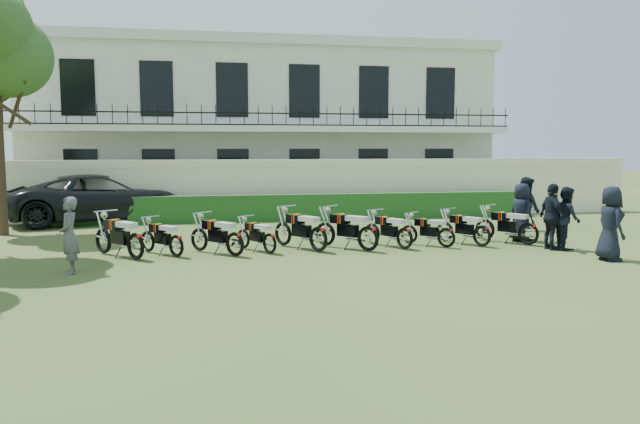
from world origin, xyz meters
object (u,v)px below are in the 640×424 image
object	(u,v)px
motorcycle_7	(446,233)
motorcycle_4	(318,233)
inspector	(69,235)
motorcycle_3	(270,238)
officer_3	(521,213)
officer_2	(552,217)
motorcycle_1	(176,240)
officer_1	(566,218)
motorcycle_9	(529,228)
officer_5	(527,206)
motorcycle_0	(135,240)
motorcycle_8	(482,231)
officer_0	(610,223)
motorcycle_5	(368,232)
suv	(100,198)
officer_4	(526,209)
motorcycle_2	(235,238)
motorcycle_6	(405,233)

from	to	relation	value
motorcycle_7	motorcycle_4	bearing A→B (deg)	138.22
motorcycle_4	inspector	size ratio (longest dim) A/B	1.06
motorcycle_3	officer_3	world-z (taller)	officer_3
officer_2	motorcycle_1	bearing A→B (deg)	86.03
motorcycle_4	officer_1	bearing A→B (deg)	-39.33
motorcycle_9	officer_3	distance (m)	0.86
inspector	officer_5	distance (m)	14.24
motorcycle_0	motorcycle_9	world-z (taller)	motorcycle_0
motorcycle_1	motorcycle_8	size ratio (longest dim) A/B	0.88
motorcycle_3	officer_0	world-z (taller)	officer_0
motorcycle_7	motorcycle_5	bearing A→B (deg)	143.06
suv	officer_0	world-z (taller)	officer_0
motorcycle_7	motorcycle_9	distance (m)	2.45
officer_1	inspector	bearing A→B (deg)	105.98
officer_4	officer_5	distance (m)	2.16
officer_0	officer_5	xyz separation A→B (m)	(0.70, 5.32, -0.08)
motorcycle_7	officer_1	bearing A→B (deg)	-56.46
motorcycle_7	inspector	size ratio (longest dim) A/B	0.76
officer_0	motorcycle_0	bearing A→B (deg)	85.61
motorcycle_9	officer_1	bearing A→B (deg)	-84.27
motorcycle_2	inspector	world-z (taller)	inspector
motorcycle_3	officer_4	world-z (taller)	officer_4
motorcycle_8	officer_5	bearing A→B (deg)	12.18
motorcycle_7	officer_5	world-z (taller)	officer_5
motorcycle_5	suv	bearing A→B (deg)	93.61
motorcycle_0	motorcycle_5	bearing A→B (deg)	-38.40
inspector	officer_4	bearing A→B (deg)	90.38
officer_4	inspector	bearing A→B (deg)	99.50
motorcycle_8	motorcycle_9	world-z (taller)	motorcycle_9
officer_4	motorcycle_1	bearing A→B (deg)	93.68
motorcycle_3	motorcycle_4	distance (m)	1.30
motorcycle_7	officer_0	xyz separation A→B (m)	(3.27, -2.45, 0.49)
motorcycle_3	motorcycle_2	bearing A→B (deg)	162.65
motorcycle_1	officer_3	size ratio (longest dim) A/B	0.81
motorcycle_0	officer_0	distance (m)	11.70
motorcycle_3	motorcycle_9	bearing A→B (deg)	-32.06
motorcycle_3	motorcycle_1	bearing A→B (deg)	148.84
motorcycle_6	motorcycle_3	bearing A→B (deg)	151.86
officer_1	motorcycle_1	bearing A→B (deg)	98.40
motorcycle_4	officer_2	bearing A→B (deg)	-39.49
motorcycle_9	officer_5	world-z (taller)	officer_5
motorcycle_1	officer_3	xyz separation A→B (m)	(9.91, 0.93, 0.42)
motorcycle_4	motorcycle_8	xyz separation A→B (m)	(4.66, 0.05, -0.07)
officer_3	motorcycle_8	bearing A→B (deg)	100.53
motorcycle_2	motorcycle_4	xyz separation A→B (m)	(2.21, 0.29, 0.04)
motorcycle_2	officer_2	world-z (taller)	officer_2
officer_2	officer_4	distance (m)	1.74
motorcycle_2	motorcycle_9	xyz separation A→B (m)	(8.27, 0.35, 0.01)
motorcycle_3	suv	bearing A→B (deg)	91.26
motorcycle_5	officer_5	distance (m)	7.00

